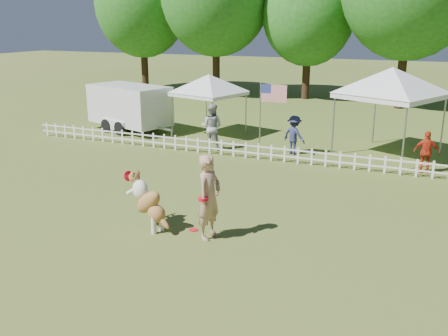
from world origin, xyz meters
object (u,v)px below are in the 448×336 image
dog (149,202)px  frisbee_on_turf (193,230)px  flag_pole (260,119)px  spectator_b (294,135)px  cargo_trailer (130,108)px  canopy_tent_left (209,106)px  handler (209,197)px  spectator_a (212,127)px  canopy_tent_right (389,113)px  spectator_c (426,152)px

dog → frisbee_on_turf: bearing=37.0°
flag_pole → spectator_b: bearing=29.0°
cargo_trailer → canopy_tent_left: bearing=26.3°
handler → spectator_a: bearing=33.1°
cargo_trailer → spectator_b: size_ratio=3.26×
frisbee_on_turf → canopy_tent_left: canopy_tent_left is taller
handler → dog: (-1.56, -0.13, -0.31)m
frisbee_on_turf → cargo_trailer: cargo_trailer is taller
canopy_tent_left → spectator_b: bearing=-6.8°
canopy_tent_left → spectator_a: (1.22, -2.36, -0.41)m
flag_pole → spectator_a: flag_pole is taller
canopy_tent_right → cargo_trailer: (-11.48, -0.07, -0.55)m
frisbee_on_turf → canopy_tent_right: 10.12m
spectator_b → cargo_trailer: bearing=16.1°
handler → dog: bearing=103.4°
canopy_tent_right → flag_pole: 4.83m
canopy_tent_right → spectator_c: 2.58m
frisbee_on_turf → spectator_b: spectator_b is taller
spectator_c → flag_pole: bearing=-7.3°
spectator_a → canopy_tent_right: bearing=-171.4°
handler → cargo_trailer: size_ratio=0.41×
spectator_a → dog: bearing=96.6°
frisbee_on_turf → spectator_a: (-2.97, 7.52, 0.90)m
canopy_tent_right → spectator_a: size_ratio=1.78×
frisbee_on_turf → spectator_c: bearing=56.2°
spectator_a → canopy_tent_left: bearing=-70.0°
dog → handler: bearing=23.0°
flag_pole → spectator_c: flag_pole is taller
frisbee_on_turf → spectator_b: size_ratio=0.15×
dog → canopy_tent_right: (4.52, 9.70, 0.93)m
canopy_tent_right → cargo_trailer: size_ratio=0.67×
canopy_tent_left → cargo_trailer: bearing=-155.8°
canopy_tent_right → spectator_a: 6.76m
dog → spectator_a: size_ratio=0.76×
spectator_a → cargo_trailer: bearing=-26.7°
dog → spectator_b: bearing=99.9°
dog → spectator_a: bearing=122.3°
handler → spectator_a: handler is taller
canopy_tent_left → spectator_b: canopy_tent_left is taller
handler → canopy_tent_right: canopy_tent_right is taller
dog → spectator_b: spectator_b is taller
canopy_tent_left → spectator_c: canopy_tent_left is taller
frisbee_on_turf → spectator_a: bearing=111.5°
canopy_tent_left → cargo_trailer: canopy_tent_left is taller
canopy_tent_right → cargo_trailer: bearing=-155.6°
cargo_trailer → spectator_b: cargo_trailer is taller
canopy_tent_left → flag_pole: bearing=-21.8°
frisbee_on_turf → flag_pole: flag_pole is taller
frisbee_on_turf → canopy_tent_left: (-4.19, 9.88, 1.31)m
handler → dog: size_ratio=1.45×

